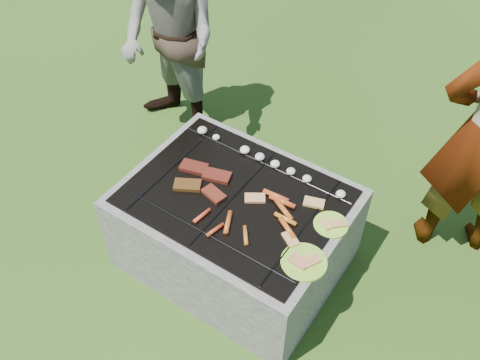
{
  "coord_description": "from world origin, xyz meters",
  "views": [
    {
      "loc": [
        1.19,
        -1.71,
        2.91
      ],
      "look_at": [
        0.0,
        0.05,
        0.7
      ],
      "focal_mm": 40.0,
      "sensor_mm": 36.0,
      "label": 1
    }
  ],
  "objects_px": {
    "fire_pit": "(236,231)",
    "bystander": "(170,39)",
    "plate_far": "(331,225)",
    "plate_near": "(304,262)"
  },
  "relations": [
    {
      "from": "fire_pit",
      "to": "plate_far",
      "type": "height_order",
      "value": "plate_far"
    },
    {
      "from": "plate_far",
      "to": "plate_near",
      "type": "height_order",
      "value": "plate_near"
    },
    {
      "from": "plate_far",
      "to": "bystander",
      "type": "relative_size",
      "value": 0.14
    },
    {
      "from": "fire_pit",
      "to": "bystander",
      "type": "height_order",
      "value": "bystander"
    },
    {
      "from": "plate_near",
      "to": "bystander",
      "type": "bearing_deg",
      "value": 149.5
    },
    {
      "from": "plate_far",
      "to": "bystander",
      "type": "height_order",
      "value": "bystander"
    },
    {
      "from": "plate_far",
      "to": "plate_near",
      "type": "bearing_deg",
      "value": -90.26
    },
    {
      "from": "fire_pit",
      "to": "plate_far",
      "type": "bearing_deg",
      "value": 12.2
    },
    {
      "from": "plate_far",
      "to": "plate_near",
      "type": "xyz_separation_m",
      "value": [
        -0.0,
        -0.31,
        0.0
      ]
    },
    {
      "from": "fire_pit",
      "to": "plate_near",
      "type": "bearing_deg",
      "value": -18.14
    }
  ]
}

